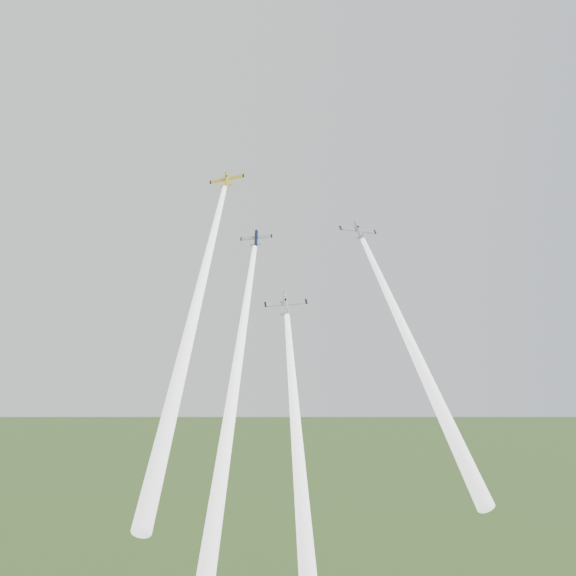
{
  "coord_description": "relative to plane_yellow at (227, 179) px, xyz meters",
  "views": [
    {
      "loc": [
        -25.78,
        -139.37,
        78.37
      ],
      "look_at": [
        0.0,
        -6.0,
        92.0
      ],
      "focal_mm": 45.0,
      "sensor_mm": 36.0,
      "label": 1
    }
  ],
  "objects": [
    {
      "name": "plane_navy",
      "position": [
        6.04,
        -0.57,
        -12.0
      ],
      "size": [
        7.38,
        6.99,
        5.83
      ],
      "primitive_type": null,
      "rotation": [
        0.77,
        -0.09,
        -0.26
      ],
      "color": "#0C1135"
    },
    {
      "name": "smoke_trail_silver_right",
      "position": [
        27.96,
        -29.78,
        -34.46
      ],
      "size": [
        5.53,
        46.92,
        45.19
      ],
      "primitive_type": null,
      "rotation": [
        -0.81,
        0.0,
        0.07
      ],
      "color": "white"
    },
    {
      "name": "plane_silver_low",
      "position": [
        9.1,
        -16.98,
        -26.64
      ],
      "size": [
        8.06,
        7.28,
        6.81
      ],
      "primitive_type": null,
      "rotation": [
        0.77,
        -0.08,
        -0.12
      ],
      "color": "#B3BBC2"
    },
    {
      "name": "smoke_trail_yellow",
      "position": [
        -8.02,
        -29.41,
        -29.31
      ],
      "size": [
        17.65,
        56.67,
        55.96
      ],
      "primitive_type": null,
      "rotation": [
        -0.81,
        0.0,
        -0.27
      ],
      "color": "white"
    },
    {
      "name": "plane_yellow",
      "position": [
        0.0,
        0.0,
        0.0
      ],
      "size": [
        7.68,
        7.81,
        7.02
      ],
      "primitive_type": null,
      "rotation": [
        0.77,
        -0.19,
        -0.27
      ],
      "color": "gold"
    },
    {
      "name": "plane_silver_right",
      "position": [
        26.33,
        -4.96,
        -10.53
      ],
      "size": [
        7.9,
        6.95,
        6.76
      ],
      "primitive_type": null,
      "rotation": [
        0.77,
        0.07,
        0.07
      ],
      "color": "#A9B0B7"
    },
    {
      "name": "smoke_trail_navy",
      "position": [
        -1.32,
        -28.35,
        -39.63
      ],
      "size": [
        16.36,
        53.38,
        52.6
      ],
      "primitive_type": null,
      "rotation": [
        -0.81,
        0.0,
        -0.26
      ],
      "color": "white"
    },
    {
      "name": "smoke_trail_silver_low",
      "position": [
        6.47,
        -39.28,
        -48.23
      ],
      "size": [
        7.36,
        42.01,
        40.52
      ],
      "primitive_type": null,
      "rotation": [
        -0.81,
        0.0,
        -0.12
      ],
      "color": "white"
    }
  ]
}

